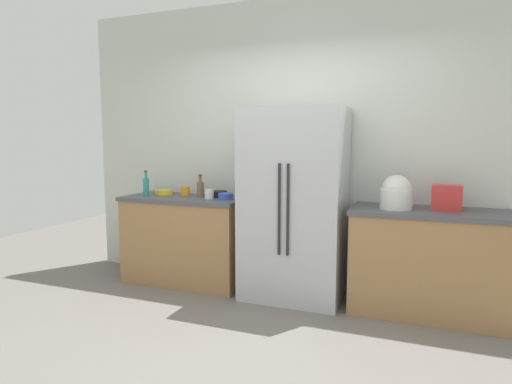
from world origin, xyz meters
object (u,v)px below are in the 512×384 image
(bottle_b, at_px, (146,186))
(refrigerator, at_px, (294,205))
(cup_a, at_px, (209,194))
(toaster, at_px, (446,197))
(bowl_b, at_px, (164,192))
(bowl_a, at_px, (219,194))
(bottle_a, at_px, (200,188))
(rice_cooker, at_px, (396,194))
(cup_b, at_px, (185,191))
(bowl_c, at_px, (225,196))

(bottle_b, bearing_deg, refrigerator, 1.74)
(cup_a, bearing_deg, toaster, 2.54)
(refrigerator, relative_size, bowl_b, 9.40)
(toaster, xyz_separation_m, bowl_a, (-2.19, 0.08, -0.08))
(bowl_a, distance_m, bowl_b, 0.65)
(toaster, height_order, bottle_a, bottle_a)
(rice_cooker, relative_size, bowl_b, 1.54)
(refrigerator, distance_m, cup_a, 0.89)
(rice_cooker, distance_m, bowl_a, 1.80)
(bottle_a, xyz_separation_m, bowl_b, (-0.45, -0.01, -0.06))
(bottle_b, distance_m, bowl_b, 0.22)
(bottle_b, distance_m, cup_b, 0.42)
(cup_b, bearing_deg, rice_cooker, -3.58)
(rice_cooker, relative_size, bowl_a, 1.66)
(bottle_b, bearing_deg, bowl_c, 5.36)
(rice_cooker, distance_m, bowl_c, 1.66)
(refrigerator, bearing_deg, bowl_b, 175.33)
(toaster, relative_size, bottle_a, 1.04)
(cup_a, distance_m, bowl_b, 0.65)
(rice_cooker, bearing_deg, cup_a, 179.96)
(bowl_a, height_order, bowl_c, bowl_a)
(cup_a, relative_size, cup_b, 1.00)
(cup_a, distance_m, bowl_c, 0.17)
(cup_b, xyz_separation_m, bowl_b, (-0.28, 0.01, -0.02))
(cup_a, bearing_deg, bottle_b, -177.83)
(toaster, xyz_separation_m, rice_cooker, (-0.40, -0.10, 0.02))
(cup_a, xyz_separation_m, bowl_b, (-0.64, 0.15, -0.02))
(bottle_a, distance_m, cup_a, 0.25)
(bowl_c, bearing_deg, cup_b, 171.36)
(cup_a, height_order, bowl_a, cup_a)
(refrigerator, bearing_deg, bottle_a, 172.94)
(bowl_a, bearing_deg, cup_b, -173.08)
(refrigerator, bearing_deg, toaster, 3.32)
(bottle_a, distance_m, bowl_b, 0.45)
(toaster, relative_size, bowl_b, 1.24)
(bottle_a, relative_size, bowl_b, 1.20)
(refrigerator, distance_m, bowl_a, 0.89)
(refrigerator, bearing_deg, bottle_b, -178.26)
(rice_cooker, relative_size, bottle_a, 1.29)
(bottle_a, height_order, cup_b, bottle_a)
(cup_b, height_order, bowl_a, cup_b)
(rice_cooker, distance_m, bottle_a, 2.00)
(toaster, height_order, cup_a, toaster)
(bowl_b, distance_m, bowl_c, 0.80)
(rice_cooker, relative_size, cup_a, 3.04)
(bowl_c, bearing_deg, bottle_a, 163.92)
(toaster, relative_size, cup_a, 2.46)
(bottle_b, relative_size, cup_a, 2.79)
(bowl_b, bearing_deg, rice_cooker, -3.44)
(bowl_b, relative_size, bowl_c, 1.29)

